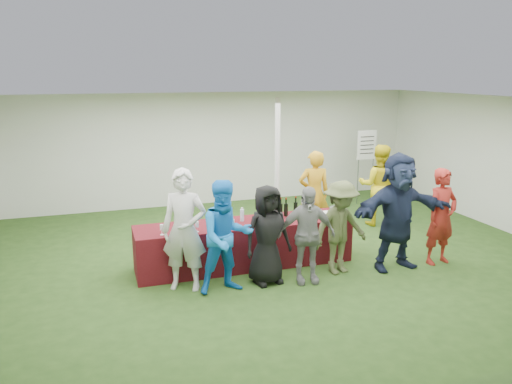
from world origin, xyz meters
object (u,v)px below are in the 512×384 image
object	(u,v)px
customer_5	(398,212)
customer_2	(267,235)
customer_0	(184,230)
customer_6	(441,217)
staff_pourer	(314,194)
customer_4	(340,228)
wine_list_sign	(366,150)
customer_1	(226,237)
dump_bucket	(337,212)
customer_3	(306,235)
staff_back	(378,185)
serving_table	(245,244)

from	to	relation	value
customer_5	customer_2	bearing A→B (deg)	174.61
customer_0	customer_6	bearing A→B (deg)	19.70
staff_pourer	customer_6	world-z (taller)	staff_pourer
staff_pourer	customer_4	bearing A→B (deg)	89.06
wine_list_sign	customer_1	xyz separation A→B (m)	(-4.52, -3.89, -0.47)
dump_bucket	customer_3	world-z (taller)	customer_3
customer_1	customer_2	world-z (taller)	customer_1
customer_2	customer_5	distance (m)	2.21
customer_0	customer_5	size ratio (longest dim) A/B	0.95
staff_pourer	customer_3	xyz separation A→B (m)	(-1.04, -2.03, -0.09)
staff_pourer	customer_5	size ratio (longest dim) A/B	0.88
customer_1	customer_4	distance (m)	1.91
staff_back	customer_4	distance (m)	2.89
serving_table	customer_3	xyz separation A→B (m)	(0.70, -0.94, 0.38)
customer_3	customer_4	size ratio (longest dim) A/B	1.00
dump_bucket	staff_back	world-z (taller)	staff_back
wine_list_sign	customer_0	distance (m)	6.24
customer_0	customer_1	size ratio (longest dim) A/B	1.09
serving_table	customer_5	xyz separation A→B (m)	(2.33, -0.88, 0.59)
customer_4	customer_0	bearing A→B (deg)	165.24
customer_3	wine_list_sign	bearing A→B (deg)	59.17
wine_list_sign	customer_1	world-z (taller)	wine_list_sign
staff_pourer	customer_2	bearing A→B (deg)	59.88
staff_pourer	customer_6	bearing A→B (deg)	136.17
staff_pourer	customer_3	distance (m)	2.28
customer_3	staff_pourer	bearing A→B (deg)	71.84
staff_pourer	customer_1	world-z (taller)	staff_pourer
wine_list_sign	customer_4	size ratio (longest dim) A/B	1.18
staff_back	customer_3	distance (m)	3.47
dump_bucket	staff_pourer	xyz separation A→B (m)	(0.16, 1.31, 0.01)
dump_bucket	customer_4	distance (m)	0.61
staff_back	customer_4	xyz separation A→B (m)	(-1.97, -2.11, -0.10)
staff_pourer	wine_list_sign	bearing A→B (deg)	-128.91
customer_1	customer_2	bearing A→B (deg)	5.85
customer_5	customer_6	bearing A→B (deg)	-4.96
customer_6	customer_0	bearing A→B (deg)	167.94
serving_table	customer_0	bearing A→B (deg)	-150.78
customer_3	customer_0	bearing A→B (deg)	178.73
staff_pourer	customer_6	size ratio (longest dim) A/B	1.04
dump_bucket	wine_list_sign	xyz separation A→B (m)	(2.39, 3.20, 0.48)
customer_2	customer_4	world-z (taller)	customer_2
dump_bucket	staff_pourer	world-z (taller)	staff_pourer
serving_table	customer_4	size ratio (longest dim) A/B	2.37
customer_0	customer_2	distance (m)	1.25
customer_5	customer_3	bearing A→B (deg)	179.45
customer_0	customer_5	xyz separation A→B (m)	(3.43, -0.26, 0.05)
customer_4	staff_pourer	bearing A→B (deg)	67.31
serving_table	customer_3	size ratio (longest dim) A/B	2.37
customer_1	customer_3	world-z (taller)	customer_1
customer_3	serving_table	bearing A→B (deg)	135.62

